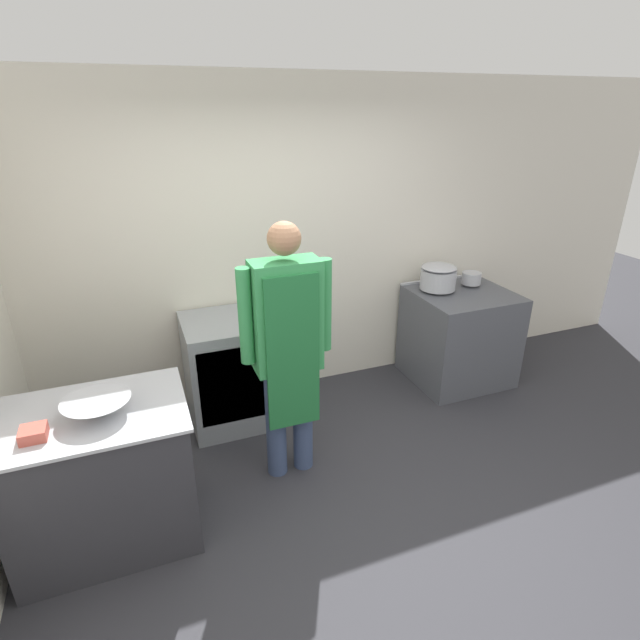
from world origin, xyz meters
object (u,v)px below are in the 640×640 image
object	(u,v)px
person_cook	(287,341)
mixing_bowl	(97,407)
fridge_unit	(226,371)
plastic_tub	(33,433)
stove	(459,336)
sauce_pot	(471,278)
stock_pot	(438,276)

from	to	relation	value
person_cook	mixing_bowl	bearing A→B (deg)	-169.04
fridge_unit	person_cook	size ratio (longest dim) A/B	0.49
plastic_tub	mixing_bowl	bearing A→B (deg)	19.59
person_cook	stove	bearing A→B (deg)	20.12
stove	sauce_pot	bearing A→B (deg)	38.84
mixing_bowl	stock_pot	bearing A→B (deg)	20.34
fridge_unit	mixing_bowl	xyz separation A→B (m)	(-0.87, -1.02, 0.49)
stove	mixing_bowl	xyz separation A→B (m)	(-3.07, -0.93, 0.50)
stove	person_cook	bearing A→B (deg)	-159.88
stove	sauce_pot	distance (m)	0.56
mixing_bowl	sauce_pot	world-z (taller)	sauce_pot
plastic_tub	person_cook	bearing A→B (deg)	12.79
sauce_pot	stock_pot	bearing A→B (deg)	180.00
sauce_pot	stove	bearing A→B (deg)	-141.16
mixing_bowl	sauce_pot	bearing A→B (deg)	18.17
fridge_unit	person_cook	distance (m)	1.03
stove	plastic_tub	bearing A→B (deg)	-162.99
person_cook	stock_pot	world-z (taller)	person_cook
fridge_unit	stock_pot	size ratio (longest dim) A/B	2.78
person_cook	mixing_bowl	distance (m)	1.19
plastic_tub	stock_pot	distance (m)	3.39
mixing_bowl	sauce_pot	size ratio (longest dim) A/B	2.04
mixing_bowl	stock_pot	xyz separation A→B (m)	(2.88, 1.07, 0.07)
mixing_bowl	stock_pot	world-z (taller)	stock_pot
stove	plastic_tub	world-z (taller)	plastic_tub
plastic_tub	stock_pot	bearing A→B (deg)	20.27
stock_pot	sauce_pot	bearing A→B (deg)	0.00
fridge_unit	sauce_pot	world-z (taller)	sauce_pot
fridge_unit	mixing_bowl	distance (m)	1.43
stock_pot	mixing_bowl	bearing A→B (deg)	-159.66
stove	fridge_unit	world-z (taller)	fridge_unit
person_cook	stock_pot	distance (m)	1.91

